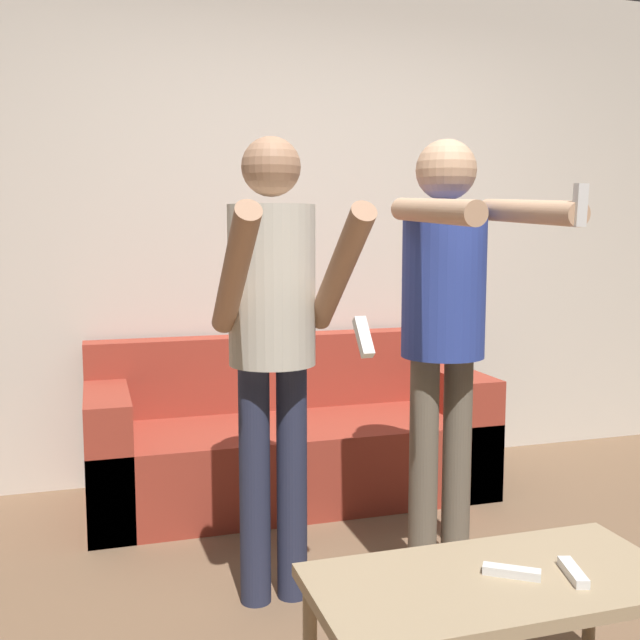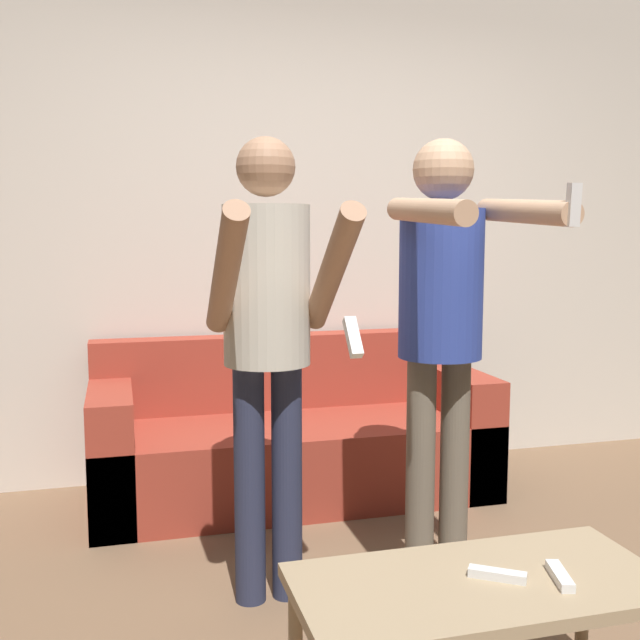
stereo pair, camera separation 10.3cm
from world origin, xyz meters
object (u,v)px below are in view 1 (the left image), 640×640
Objects in this scene: person_standing_right at (446,308)px; coffee_table at (495,593)px; person_standing_left at (274,322)px; remote_far at (512,572)px; couch at (289,441)px; remote_near at (573,572)px.

person_standing_right is 1.09m from coffee_table.
person_standing_left is at bearing 115.69° from coffee_table.
remote_far is at bearing -104.21° from person_standing_right.
person_standing_left is (-0.33, -1.06, 0.75)m from couch.
person_standing_right reaches higher than remote_far.
person_standing_left is 11.45× the size of remote_far.
coffee_table is (0.40, -0.83, -0.64)m from person_standing_left.
remote_near is (0.60, -0.89, -0.58)m from person_standing_left.
coffee_table is 0.07m from remote_far.
remote_near is (0.27, -1.95, 0.16)m from couch.
coffee_table is at bearing 163.66° from remote_near.
person_standing_left is at bearing 117.88° from remote_far.
coffee_table is (-0.26, -0.83, -0.67)m from person_standing_right.
person_standing_left is at bearing 123.96° from remote_near.
remote_far reaches higher than coffee_table.
coffee_table is (0.07, -1.89, 0.10)m from couch.
person_standing_left is 10.68× the size of remote_near.
couch is 1.36m from person_standing_right.
remote_far is (0.12, -1.90, 0.16)m from couch.
person_standing_left is 1.12m from coffee_table.
couch is 1.18× the size of person_standing_right.
couch is 1.90m from coffee_table.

